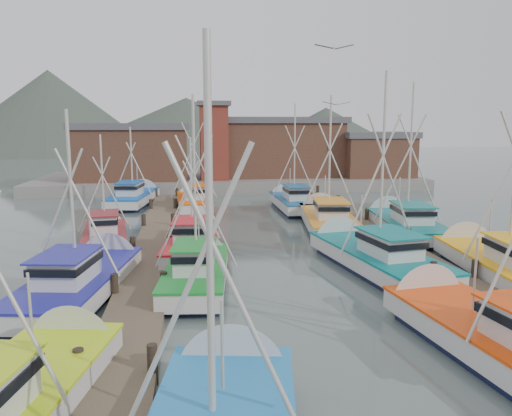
{
  "coord_description": "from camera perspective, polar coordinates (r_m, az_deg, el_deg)",
  "views": [
    {
      "loc": [
        -4.88,
        -22.43,
        7.32
      ],
      "look_at": [
        -1.1,
        5.24,
        2.6
      ],
      "focal_mm": 35.0,
      "sensor_mm": 36.0,
      "label": 1
    }
  ],
  "objects": [
    {
      "name": "boat_10",
      "position": [
        31.62,
        -16.81,
        -2.95
      ],
      "size": [
        3.36,
        8.05,
        7.3
      ],
      "rotation": [
        0.0,
        0.0,
        0.13
      ],
      "color": "#101837",
      "rests_on": "ground"
    },
    {
      "name": "boat_6",
      "position": [
        23.05,
        -19.09,
        -7.68
      ],
      "size": [
        4.54,
        10.05,
        8.77
      ],
      "rotation": [
        0.0,
        0.0,
        -0.17
      ],
      "color": "#101837",
      "rests_on": "ground"
    },
    {
      "name": "dock_right",
      "position": [
        29.87,
        15.97,
        -4.55
      ],
      "size": [
        2.3,
        46.0,
        1.5
      ],
      "color": "brown",
      "rests_on": "ground"
    },
    {
      "name": "boat_7",
      "position": [
        26.93,
        25.98,
        -5.65
      ],
      "size": [
        4.39,
        10.26,
        10.84
      ],
      "rotation": [
        0.0,
        0.0,
        -0.1
      ],
      "color": "#101837",
      "rests_on": "ground"
    },
    {
      "name": "distant_hills",
      "position": [
        145.41,
        -10.93,
        6.53
      ],
      "size": [
        175.0,
        140.0,
        42.0
      ],
      "color": "#424E41",
      "rests_on": "ground"
    },
    {
      "name": "shed_right",
      "position": [
        60.62,
        13.48,
        6.03
      ],
      "size": [
        8.48,
        6.36,
        5.2
      ],
      "color": "brown",
      "rests_on": "quay"
    },
    {
      "name": "boat_1",
      "position": [
        17.92,
        25.68,
        -13.15
      ],
      "size": [
        4.43,
        10.56,
        8.32
      ],
      "rotation": [
        0.0,
        0.0,
        0.13
      ],
      "color": "#101837",
      "rests_on": "ground"
    },
    {
      "name": "boat_2",
      "position": [
        14.26,
        -25.82,
        -19.16
      ],
      "size": [
        4.57,
        9.56,
        8.15
      ],
      "rotation": [
        0.0,
        0.0,
        -0.2
      ],
      "color": "#101837",
      "rests_on": "ground"
    },
    {
      "name": "dock_left",
      "position": [
        27.49,
        -11.98,
        -5.61
      ],
      "size": [
        2.3,
        46.0,
        1.5
      ],
      "color": "brown",
      "rests_on": "ground"
    },
    {
      "name": "ground",
      "position": [
        24.09,
        4.33,
        -8.12
      ],
      "size": [
        260.0,
        260.0,
        0.0
      ],
      "primitive_type": "plane",
      "color": "#4C5B57",
      "rests_on": "ground"
    },
    {
      "name": "boat_12",
      "position": [
        43.84,
        -7.13,
        0.81
      ],
      "size": [
        3.96,
        8.81,
        10.04
      ],
      "rotation": [
        0.0,
        0.0,
        0.04
      ],
      "color": "#101837",
      "rests_on": "ground"
    },
    {
      "name": "boat_13",
      "position": [
        43.32,
        4.16,
        0.75
      ],
      "size": [
        3.9,
        9.15,
        9.76
      ],
      "rotation": [
        0.0,
        0.0,
        0.01
      ],
      "color": "#101837",
      "rests_on": "ground"
    },
    {
      "name": "lookout_tower",
      "position": [
        55.53,
        -4.84,
        7.73
      ],
      "size": [
        3.6,
        3.6,
        8.5
      ],
      "color": "maroon",
      "rests_on": "quay"
    },
    {
      "name": "boat_9",
      "position": [
        35.86,
        8.07,
        -1.17
      ],
      "size": [
        4.47,
        10.46,
        10.15
      ],
      "rotation": [
        0.0,
        0.0,
        -0.13
      ],
      "color": "#101837",
      "rests_on": "ground"
    },
    {
      "name": "quay",
      "position": [
        60.0,
        -3.06,
        3.15
      ],
      "size": [
        44.0,
        16.0,
        1.2
      ],
      "primitive_type": "cube",
      "color": "gray",
      "rests_on": "ground"
    },
    {
      "name": "gull_near",
      "position": [
        20.57,
        8.92,
        17.68
      ],
      "size": [
        1.55,
        0.64,
        0.24
      ],
      "rotation": [
        0.0,
        0.0,
        -0.18
      ],
      "color": "gray",
      "rests_on": "ground"
    },
    {
      "name": "shed_center",
      "position": [
        60.47,
        2.62,
        7.08
      ],
      "size": [
        14.84,
        9.54,
        6.9
      ],
      "color": "brown",
      "rests_on": "quay"
    },
    {
      "name": "boat_4",
      "position": [
        23.24,
        -6.68,
        -7.07
      ],
      "size": [
        3.64,
        8.66,
        9.23
      ],
      "rotation": [
        0.0,
        0.0,
        -0.1
      ],
      "color": "#101837",
      "rests_on": "ground"
    },
    {
      "name": "boat_5",
      "position": [
        26.34,
        12.97,
        -5.24
      ],
      "size": [
        4.7,
        10.55,
        10.73
      ],
      "rotation": [
        0.0,
        0.0,
        0.16
      ],
      "color": "#101837",
      "rests_on": "ground"
    },
    {
      "name": "gull_far",
      "position": [
        27.14,
        9.2,
        11.68
      ],
      "size": [
        1.54,
        0.61,
        0.24
      ],
      "rotation": [
        0.0,
        0.0,
        -0.04
      ],
      "color": "gray",
      "rests_on": "ground"
    },
    {
      "name": "shed_left",
      "position": [
        57.83,
        -13.92,
        6.35
      ],
      "size": [
        12.72,
        8.48,
        6.2
      ],
      "color": "brown",
      "rests_on": "quay"
    },
    {
      "name": "boat_8",
      "position": [
        28.72,
        -7.16,
        -3.86
      ],
      "size": [
        3.47,
        9.01,
        7.34
      ],
      "rotation": [
        0.0,
        0.0,
        -0.09
      ],
      "color": "#101837",
      "rests_on": "ground"
    },
    {
      "name": "boat_11",
      "position": [
        35.24,
        16.45,
        -1.65
      ],
      "size": [
        4.4,
        10.3,
        10.89
      ],
      "rotation": [
        0.0,
        0.0,
        -0.11
      ],
      "color": "#101837",
      "rests_on": "ground"
    },
    {
      "name": "boat_14",
      "position": [
        47.34,
        -13.65,
        1.25
      ],
      "size": [
        4.35,
        10.01,
        7.93
      ],
      "rotation": [
        0.0,
        0.0,
        -0.15
      ],
      "color": "#101837",
      "rests_on": "ground"
    }
  ]
}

